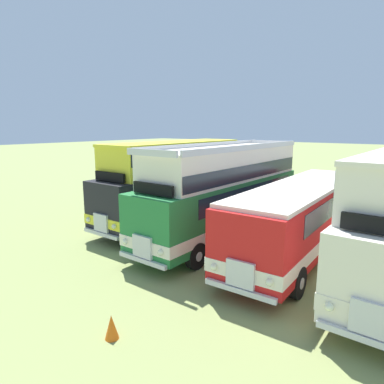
% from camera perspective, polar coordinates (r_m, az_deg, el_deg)
% --- Properties ---
extents(ground_plane, '(200.00, 200.00, 0.00)m').
position_cam_1_polar(ground_plane, '(15.01, 24.44, -10.82)').
color(ground_plane, '#8C9956').
extents(bus_first_in_row, '(2.64, 9.99, 4.49)m').
position_cam_1_polar(bus_first_in_row, '(18.85, -2.92, 2.25)').
color(bus_first_in_row, black).
rests_on(bus_first_in_row, ground).
extents(bus_second_in_row, '(2.70, 10.88, 4.52)m').
position_cam_1_polar(bus_second_in_row, '(16.23, 5.68, 0.41)').
color(bus_second_in_row, '#237538').
rests_on(bus_second_in_row, ground).
extents(bus_third_in_row, '(2.86, 11.00, 2.99)m').
position_cam_1_polar(bus_third_in_row, '(14.87, 17.97, -3.44)').
color(bus_third_in_row, red).
rests_on(bus_third_in_row, ground).
extents(cone_near_end, '(0.36, 0.36, 0.64)m').
position_cam_1_polar(cone_near_end, '(9.50, -13.28, -21.07)').
color(cone_near_end, orange).
rests_on(cone_near_end, ground).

